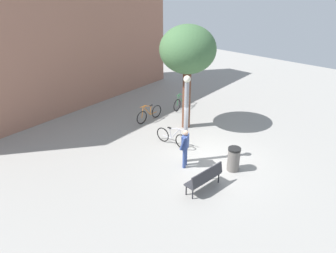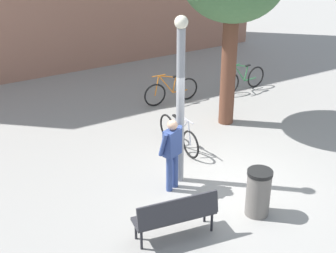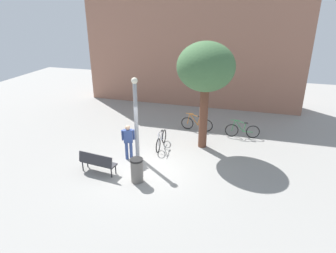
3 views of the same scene
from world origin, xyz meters
name	(u,v)px [view 1 (image 1 of 3)]	position (x,y,z in m)	size (l,w,h in m)	color
ground_plane	(208,161)	(0.00, 0.00, 0.00)	(36.00, 36.00, 0.00)	gray
building_facade	(60,28)	(0.00, 9.78, 4.46)	(14.68, 2.00, 8.92)	#9E6B56
lamppost	(186,117)	(-0.66, 0.75, 2.07)	(0.28, 0.28, 3.78)	gray
person_by_lamppost	(185,146)	(-0.99, 0.52, 0.97)	(0.63, 0.44, 1.67)	#334784
park_bench	(205,177)	(-1.77, -0.99, 0.55)	(1.65, 0.67, 0.92)	#2D2D33
plaza_tree	(188,51)	(2.02, 2.73, 3.92)	(2.66, 2.66, 5.13)	brown
bicycle_silver	(172,138)	(0.08, 2.05, 0.38)	(0.10, 1.81, 0.97)	black
bicycle_green	(182,102)	(3.87, 4.39, 0.38)	(1.81, 0.23, 0.97)	black
bicycle_orange	(149,114)	(1.36, 4.68, 0.38)	(1.81, 0.14, 0.97)	black
trash_bin	(234,159)	(0.05, -1.14, 0.51)	(0.51, 0.51, 1.01)	#66605B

